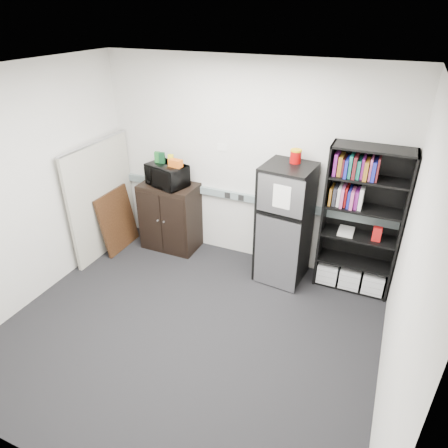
% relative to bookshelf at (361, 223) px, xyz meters
% --- Properties ---
extents(floor, '(4.00, 4.00, 0.00)m').
position_rel_bookshelf_xyz_m(floor, '(-1.53, -1.57, -0.91)').
color(floor, black).
rests_on(floor, ground).
extents(wall_back, '(4.00, 0.02, 2.70)m').
position_rel_bookshelf_xyz_m(wall_back, '(-1.53, 0.18, 0.44)').
color(wall_back, silver).
rests_on(wall_back, floor).
extents(wall_right, '(0.02, 3.50, 2.70)m').
position_rel_bookshelf_xyz_m(wall_right, '(0.47, -1.57, 0.44)').
color(wall_right, silver).
rests_on(wall_right, floor).
extents(wall_left, '(0.02, 3.50, 2.70)m').
position_rel_bookshelf_xyz_m(wall_left, '(-3.53, -1.57, 0.44)').
color(wall_left, silver).
rests_on(wall_left, floor).
extents(ceiling, '(4.00, 3.50, 0.02)m').
position_rel_bookshelf_xyz_m(ceiling, '(-1.53, -1.57, 1.79)').
color(ceiling, white).
rests_on(ceiling, wall_back).
extents(electrical_raceway, '(3.92, 0.05, 0.10)m').
position_rel_bookshelf_xyz_m(electrical_raceway, '(-1.53, 0.15, -0.01)').
color(electrical_raceway, gray).
rests_on(electrical_raceway, wall_back).
extents(wall_note, '(0.14, 0.00, 0.10)m').
position_rel_bookshelf_xyz_m(wall_note, '(-1.88, 0.18, 0.64)').
color(wall_note, white).
rests_on(wall_note, wall_back).
extents(bookshelf, '(0.90, 0.34, 1.85)m').
position_rel_bookshelf_xyz_m(bookshelf, '(0.00, 0.00, 0.00)').
color(bookshelf, black).
rests_on(bookshelf, floor).
extents(cubicle_partition, '(0.06, 1.30, 1.62)m').
position_rel_bookshelf_xyz_m(cubicle_partition, '(-3.43, -0.49, -0.10)').
color(cubicle_partition, '#A09D8E').
rests_on(cubicle_partition, floor).
extents(cabinet, '(0.79, 0.53, 0.99)m').
position_rel_bookshelf_xyz_m(cabinet, '(-2.60, -0.06, -0.42)').
color(cabinet, black).
rests_on(cabinet, floor).
extents(microwave, '(0.62, 0.50, 0.30)m').
position_rel_bookshelf_xyz_m(microwave, '(-2.60, -0.08, 0.23)').
color(microwave, black).
rests_on(microwave, cabinet).
extents(snack_box_a, '(0.08, 0.07, 0.15)m').
position_rel_bookshelf_xyz_m(snack_box_a, '(-2.75, -0.05, 0.46)').
color(snack_box_a, '#1B6026').
rests_on(snack_box_a, microwave).
extents(snack_box_b, '(0.08, 0.06, 0.15)m').
position_rel_bookshelf_xyz_m(snack_box_b, '(-2.67, -0.05, 0.46)').
color(snack_box_b, '#0C351A').
rests_on(snack_box_b, microwave).
extents(snack_box_c, '(0.08, 0.07, 0.14)m').
position_rel_bookshelf_xyz_m(snack_box_c, '(-2.54, -0.05, 0.45)').
color(snack_box_c, yellow).
rests_on(snack_box_c, microwave).
extents(snack_bag, '(0.19, 0.12, 0.10)m').
position_rel_bookshelf_xyz_m(snack_bag, '(-2.44, -0.10, 0.43)').
color(snack_bag, '#D65C15').
rests_on(snack_bag, microwave).
extents(refrigerator, '(0.64, 0.67, 1.55)m').
position_rel_bookshelf_xyz_m(refrigerator, '(-0.89, -0.14, -0.14)').
color(refrigerator, black).
rests_on(refrigerator, floor).
extents(coffee_can, '(0.13, 0.13, 0.18)m').
position_rel_bookshelf_xyz_m(coffee_can, '(-0.85, -0.02, 0.73)').
color(coffee_can, '#9E0707').
rests_on(coffee_can, refrigerator).
extents(framed_poster, '(0.18, 0.69, 0.88)m').
position_rel_bookshelf_xyz_m(framed_poster, '(-3.30, -0.39, -0.47)').
color(framed_poster, black).
rests_on(framed_poster, floor).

